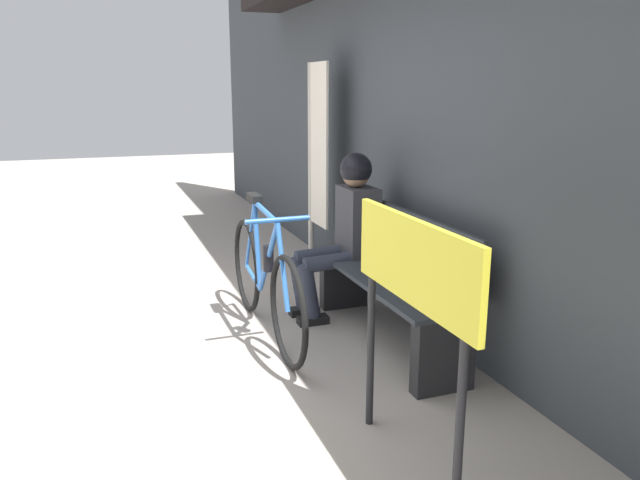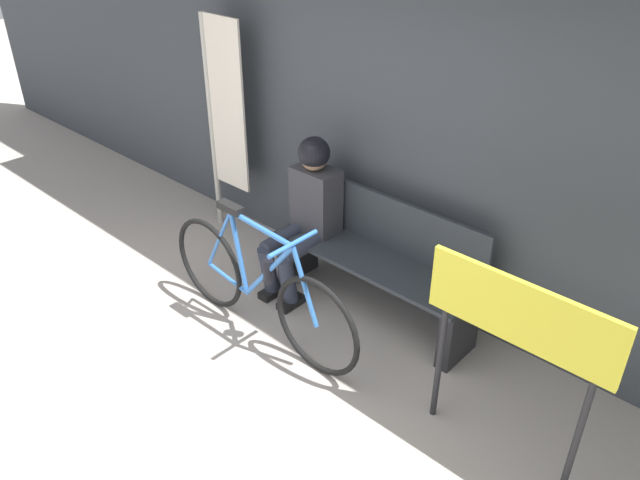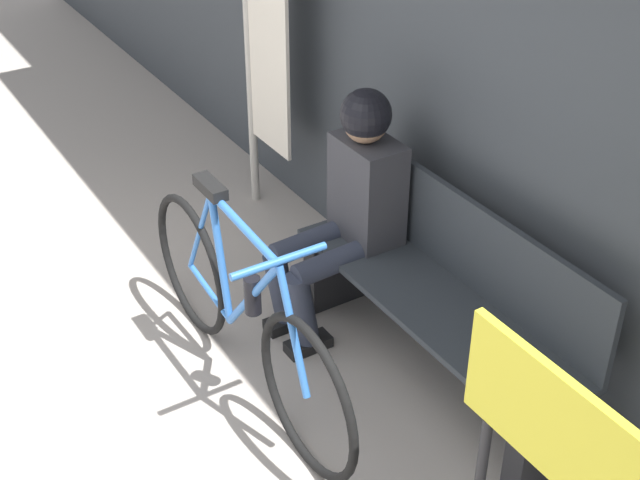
{
  "view_description": "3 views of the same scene",
  "coord_description": "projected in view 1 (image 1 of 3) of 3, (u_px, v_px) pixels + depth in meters",
  "views": [
    {
      "loc": [
        3.73,
        0.26,
        1.65
      ],
      "look_at": [
        -0.06,
        1.63,
        0.65
      ],
      "focal_mm": 35.0,
      "sensor_mm": 36.0,
      "label": 1
    },
    {
      "loc": [
        2.47,
        -0.95,
        2.79
      ],
      "look_at": [
        0.04,
        1.67,
        0.66
      ],
      "focal_mm": 35.0,
      "sensor_mm": 36.0,
      "label": 2
    },
    {
      "loc": [
        2.57,
        -0.03,
        2.71
      ],
      "look_at": [
        0.03,
        1.55,
        0.78
      ],
      "focal_mm": 50.0,
      "sensor_mm": 36.0,
      "label": 3
    }
  ],
  "objects": [
    {
      "name": "banner_pole",
      "position": [
        317.0,
        153.0,
        5.46
      ],
      "size": [
        0.45,
        0.05,
        1.85
      ],
      "color": "#B7B2A8",
      "rests_on": "ground_plane"
    },
    {
      "name": "signboard",
      "position": [
        413.0,
        283.0,
        2.57
      ],
      "size": [
        1.0,
        0.04,
        1.13
      ],
      "color": "#232326",
      "rests_on": "ground_plane"
    },
    {
      "name": "person_seated",
      "position": [
        346.0,
        224.0,
        4.47
      ],
      "size": [
        0.34,
        0.6,
        1.2
      ],
      "color": "#2D3342",
      "rests_on": "ground_plane"
    },
    {
      "name": "storefront_wall",
      "position": [
        429.0,
        84.0,
        4.1
      ],
      "size": [
        12.0,
        0.56,
        3.2
      ],
      "color": "#3D4247",
      "rests_on": "ground_plane"
    },
    {
      "name": "ground_plane",
      "position": [
        66.0,
        371.0,
        3.72
      ],
      "size": [
        24.0,
        24.0,
        0.0
      ],
      "primitive_type": "plane",
      "color": "#ADA399"
    },
    {
      "name": "park_bench_near",
      "position": [
        393.0,
        284.0,
        4.06
      ],
      "size": [
        1.56,
        0.42,
        0.86
      ],
      "color": "#2D3338",
      "rests_on": "ground_plane"
    },
    {
      "name": "bicycle",
      "position": [
        265.0,
        280.0,
        4.17
      ],
      "size": [
        1.75,
        0.4,
        0.93
      ],
      "color": "black",
      "rests_on": "ground_plane"
    }
  ]
}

